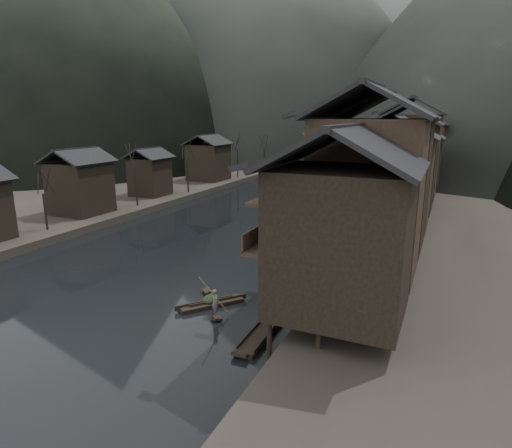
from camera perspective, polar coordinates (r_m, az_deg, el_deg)
The scene contains 13 objects.
water at distance 39.57m, azimuth -11.58°, elevation -5.56°, with size 300.00×300.00×0.00m, color black.
left_bank at distance 91.24m, azimuth -14.85°, elevation 5.90°, with size 40.00×200.00×1.20m, color #2D2823.
stilt_houses at distance 49.15m, azimuth 18.72°, elevation 8.53°, with size 9.00×67.60×15.73m.
left_houses at distance 66.24m, azimuth -16.14°, elevation 7.19°, with size 8.10×53.20×8.73m.
bare_trees at distance 71.46m, azimuth -9.15°, elevation 8.80°, with size 3.88×74.18×7.76m.
moored_sampans at distance 53.35m, azimuth 12.49°, elevation -0.18°, with size 2.75×62.61×0.47m.
midriver_boats at distance 83.94m, azimuth 9.56°, elevation 5.20°, with size 13.55×41.01×0.45m.
stone_bridge at distance 104.62m, azimuth 12.22°, elevation 9.57°, with size 40.00×6.00×9.00m.
hills at distance 202.38m, azimuth 21.24°, elevation 25.71°, with size 320.00×380.00×123.13m.
hero_sampan at distance 31.25m, azimuth -5.96°, elevation -10.48°, with size 3.87×4.54×0.44m.
cargo_heap at distance 31.23m, azimuth -6.05°, elevation -9.35°, with size 1.13×1.47×0.68m, color black.
boatman at distance 29.16m, azimuth -5.49°, elevation -9.89°, with size 0.66×0.43×1.82m, color #565658.
bamboo_pole at distance 28.03m, azimuth -5.28°, elevation -4.70°, with size 0.06×0.06×4.57m, color #8C7A51.
Camera 1 is at (22.25, -29.90, 13.29)m, focal length 30.00 mm.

